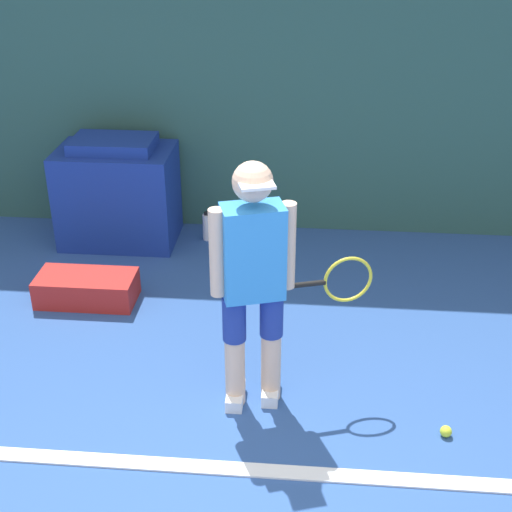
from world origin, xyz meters
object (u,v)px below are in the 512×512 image
(equipment_bag, at_px, (87,288))
(tennis_ball, at_px, (446,431))
(covered_chair, at_px, (118,193))
(water_bottle, at_px, (207,227))
(tennis_player, at_px, (255,278))

(equipment_bag, bearing_deg, tennis_ball, -27.27)
(covered_chair, height_order, water_bottle, covered_chair)
(tennis_ball, bearing_deg, water_bottle, 125.99)
(water_bottle, bearing_deg, equipment_bag, -123.89)
(tennis_ball, distance_m, equipment_bag, 2.79)
(tennis_player, relative_size, tennis_ball, 22.67)
(tennis_ball, xyz_separation_m, equipment_bag, (-2.48, 1.28, 0.07))
(tennis_player, relative_size, equipment_bag, 2.10)
(tennis_player, relative_size, water_bottle, 5.83)
(tennis_ball, distance_m, water_bottle, 2.96)
(equipment_bag, bearing_deg, water_bottle, 56.11)
(tennis_ball, relative_size, water_bottle, 0.26)
(equipment_bag, bearing_deg, covered_chair, 90.43)
(equipment_bag, relative_size, water_bottle, 2.78)
(covered_chair, xyz_separation_m, equipment_bag, (0.01, -1.05, -0.34))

